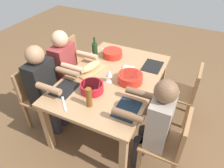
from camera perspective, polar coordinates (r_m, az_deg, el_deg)
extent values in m
plane|color=brown|center=(3.01, 0.00, -9.54)|extent=(8.00, 8.00, 0.00)
cube|color=#A87F56|center=(2.53, 0.00, 1.63)|extent=(1.60, 1.07, 0.04)
cube|color=#A87F56|center=(2.20, 3.10, -20.07)|extent=(0.07, 0.07, 0.70)
cube|color=#A87F56|center=(3.21, 13.50, 1.10)|extent=(0.07, 0.07, 0.70)
cube|color=#A87F56|center=(2.55, -17.44, -11.40)|extent=(0.07, 0.07, 0.70)
cube|color=#A87F56|center=(3.46, -1.85, 5.17)|extent=(0.07, 0.07, 0.70)
cube|color=#9E7044|center=(3.05, -13.30, 0.97)|extent=(0.40, 0.40, 0.03)
cube|color=#9E7044|center=(3.04, -16.63, 5.06)|extent=(0.38, 0.04, 0.40)
cube|color=#9E7044|center=(3.20, -8.53, -1.39)|extent=(0.04, 0.04, 0.42)
cube|color=#9E7044|center=(3.00, -11.99, -5.06)|extent=(0.04, 0.04, 0.42)
cube|color=#9E7044|center=(3.38, -13.39, 0.20)|extent=(0.04, 0.04, 0.42)
cube|color=#9E7044|center=(3.18, -16.98, -3.16)|extent=(0.04, 0.04, 0.42)
cylinder|color=#2D2D38|center=(3.12, -8.65, -2.40)|extent=(0.11, 0.11, 0.45)
cylinder|color=#2D2D38|center=(3.02, -10.27, -4.15)|extent=(0.11, 0.11, 0.45)
cube|color=maroon|center=(2.86, -13.15, 5.30)|extent=(0.34, 0.20, 0.55)
cylinder|color=tan|center=(2.77, -6.91, 7.93)|extent=(0.07, 0.30, 0.07)
cylinder|color=tan|center=(2.54, -10.86, 4.43)|extent=(0.07, 0.30, 0.07)
sphere|color=tan|center=(2.69, -14.27, 11.97)|extent=(0.21, 0.21, 0.21)
cube|color=#9E7044|center=(2.26, 13.56, -15.33)|extent=(0.40, 0.40, 0.03)
cube|color=#9E7044|center=(2.10, 19.31, -13.14)|extent=(0.38, 0.04, 0.40)
cube|color=#9E7044|center=(2.36, 7.40, -20.46)|extent=(0.04, 0.04, 0.42)
cube|color=#9E7044|center=(2.56, 10.04, -14.46)|extent=(0.04, 0.04, 0.42)
cube|color=#9E7044|center=(2.54, 17.64, -16.63)|extent=(0.04, 0.04, 0.42)
cylinder|color=#2D2D38|center=(2.41, 7.00, -18.24)|extent=(0.11, 0.11, 0.45)
cylinder|color=#2D2D38|center=(2.50, 8.30, -15.44)|extent=(0.11, 0.11, 0.45)
cube|color=gray|center=(2.05, 13.10, -9.96)|extent=(0.34, 0.20, 0.55)
cylinder|color=brown|center=(1.89, 4.32, -8.56)|extent=(0.07, 0.30, 0.07)
cylinder|color=brown|center=(2.13, 7.76, -2.54)|extent=(0.07, 0.30, 0.07)
sphere|color=brown|center=(1.80, 14.72, -1.95)|extent=(0.21, 0.21, 0.21)
cube|color=#9E7044|center=(2.89, 17.94, -2.24)|extent=(0.40, 0.40, 0.03)
cube|color=#9E7044|center=(2.77, 22.40, 0.16)|extent=(0.38, 0.04, 0.40)
cube|color=#9E7044|center=(2.92, 13.23, -6.69)|extent=(0.04, 0.04, 0.42)
cube|color=#9E7044|center=(3.18, 14.80, -2.76)|extent=(0.04, 0.04, 0.42)
cube|color=#9E7044|center=(2.91, 19.72, -8.48)|extent=(0.04, 0.04, 0.42)
cube|color=#9E7044|center=(3.17, 20.73, -4.39)|extent=(0.04, 0.04, 0.42)
cube|color=#9E7044|center=(2.80, -18.58, -3.90)|extent=(0.40, 0.40, 0.03)
cube|color=#9E7044|center=(2.79, -22.22, 0.52)|extent=(0.38, 0.04, 0.40)
cube|color=#9E7044|center=(2.95, -13.12, -6.24)|extent=(0.04, 0.04, 0.42)
cube|color=#9E7044|center=(2.78, -17.27, -10.52)|extent=(0.04, 0.04, 0.42)
cube|color=#9E7044|center=(3.13, -18.13, -4.23)|extent=(0.04, 0.04, 0.42)
cube|color=#9E7044|center=(2.97, -22.31, -8.08)|extent=(0.04, 0.04, 0.42)
cylinder|color=#2D2D38|center=(2.86, -13.40, -7.48)|extent=(0.11, 0.11, 0.45)
cylinder|color=#2D2D38|center=(2.78, -15.35, -9.53)|extent=(0.11, 0.11, 0.45)
cube|color=black|center=(2.59, -18.82, 0.47)|extent=(0.34, 0.20, 0.55)
cylinder|color=#9E7251|center=(2.47, -12.17, 3.25)|extent=(0.07, 0.30, 0.07)
cylinder|color=#9E7251|center=(2.27, -17.09, -1.18)|extent=(0.07, 0.30, 0.07)
sphere|color=#9E7251|center=(2.40, -20.57, 7.52)|extent=(0.21, 0.21, 0.21)
cube|color=#9E7044|center=(3.33, -8.86, 5.07)|extent=(0.40, 0.40, 0.03)
cube|color=#9E7044|center=(3.32, -11.88, 8.84)|extent=(0.38, 0.04, 0.40)
cube|color=#9E7044|center=(3.50, -4.68, 2.70)|extent=(0.04, 0.04, 0.42)
cube|color=#9E7044|center=(3.27, -7.58, -0.39)|extent=(0.04, 0.04, 0.42)
cube|color=#9E7044|center=(3.66, -9.34, 3.99)|extent=(0.04, 0.04, 0.42)
cube|color=#9E7044|center=(3.44, -12.41, 1.12)|extent=(0.04, 0.04, 0.42)
cylinder|color=#B21923|center=(2.28, -5.57, -0.95)|extent=(0.26, 0.26, 0.10)
cylinder|color=beige|center=(2.26, -5.62, -0.30)|extent=(0.23, 0.23, 0.04)
cylinder|color=red|center=(2.42, 5.08, 1.68)|extent=(0.29, 0.29, 0.11)
cylinder|color=#669E33|center=(2.40, 5.12, 2.36)|extent=(0.25, 0.25, 0.04)
cylinder|color=red|center=(2.90, 0.14, 8.37)|extent=(0.27, 0.27, 0.10)
cylinder|color=#2D7028|center=(2.89, 0.14, 8.92)|extent=(0.24, 0.24, 0.03)
cube|color=tan|center=(2.63, -5.87, 3.78)|extent=(0.44, 0.31, 0.02)
ellipsoid|color=tan|center=(2.60, -5.95, 4.79)|extent=(0.34, 0.19, 0.09)
cylinder|color=#193819|center=(2.89, -4.75, 9.29)|extent=(0.08, 0.08, 0.20)
cylinder|color=#193819|center=(2.83, -4.91, 11.88)|extent=(0.03, 0.03, 0.09)
cylinder|color=brown|center=(2.07, -6.37, -3.69)|extent=(0.06, 0.06, 0.22)
cylinder|color=silver|center=(2.43, -0.76, 0.67)|extent=(0.07, 0.07, 0.01)
cylinder|color=silver|center=(2.41, -0.77, 1.44)|extent=(0.01, 0.01, 0.07)
cone|color=silver|center=(2.36, -0.79, 3.00)|extent=(0.08, 0.08, 0.08)
cube|color=#142333|center=(2.09, 4.16, -6.89)|extent=(0.32, 0.23, 0.01)
cube|color=black|center=(2.76, 11.10, 4.86)|extent=(0.32, 0.23, 0.01)
cube|color=black|center=(2.39, -12.82, -1.28)|extent=(0.32, 0.23, 0.01)
cube|color=silver|center=(3.10, -1.69, 9.45)|extent=(0.02, 0.17, 0.01)
cube|color=silver|center=(2.20, -13.07, -5.31)|extent=(0.18, 0.18, 0.01)
cube|color=white|center=(2.64, 4.47, 4.06)|extent=(0.16, 0.16, 0.02)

